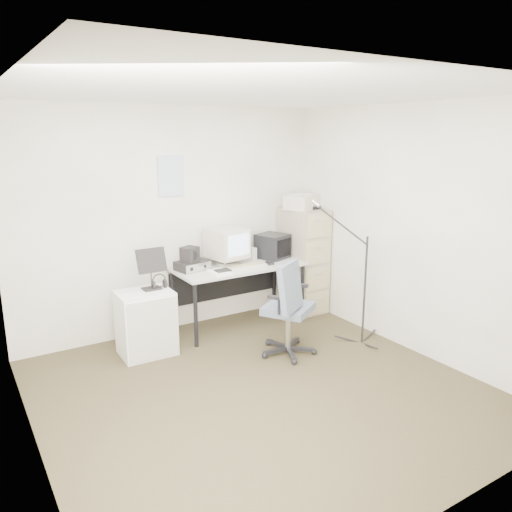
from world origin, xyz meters
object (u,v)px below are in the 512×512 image
office_chair (288,307)px  side_cart (146,323)px  filing_cabinet (303,260)px  desk (239,295)px

office_chair → side_cart: office_chair is taller
filing_cabinet → office_chair: filing_cabinet is taller
office_chair → filing_cabinet: bearing=14.7°
filing_cabinet → desk: filing_cabinet is taller
side_cart → office_chair: bearing=-30.5°
side_cart → filing_cabinet: bearing=7.3°
desk → side_cart: desk is taller
office_chair → side_cart: (-1.22, 0.77, -0.17)m
filing_cabinet → office_chair: 1.36m
filing_cabinet → side_cart: filing_cabinet is taller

